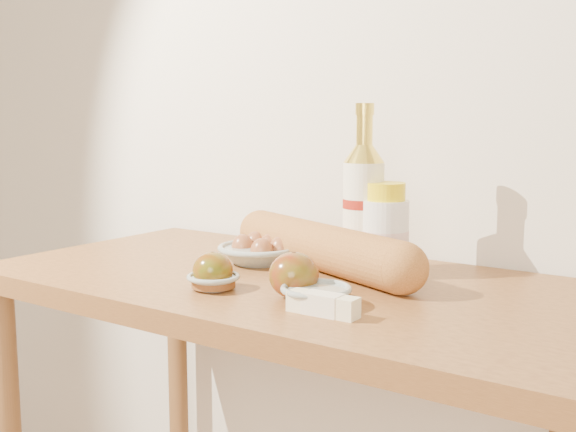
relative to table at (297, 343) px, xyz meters
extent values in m
cube|color=silver|center=(0.00, 0.33, 0.52)|extent=(3.50, 0.02, 2.60)
cube|color=#986231|center=(0.00, 0.00, 0.10)|extent=(1.20, 0.60, 0.04)
cylinder|color=brown|center=(-0.55, 0.25, -0.35)|extent=(0.05, 0.05, 0.86)
cylinder|color=white|center=(0.07, 0.12, 0.23)|extent=(0.10, 0.10, 0.21)
cylinder|color=maroon|center=(0.07, 0.12, 0.26)|extent=(0.10, 0.10, 0.02)
cone|color=yellow|center=(0.07, 0.12, 0.35)|extent=(0.10, 0.10, 0.03)
cylinder|color=yellow|center=(0.07, 0.12, 0.39)|extent=(0.04, 0.04, 0.06)
cylinder|color=yellow|center=(0.07, 0.12, 0.43)|extent=(0.04, 0.04, 0.02)
cylinder|color=white|center=(0.12, 0.12, 0.19)|extent=(0.09, 0.09, 0.14)
cylinder|color=beige|center=(0.12, 0.12, 0.19)|extent=(0.10, 0.10, 0.03)
cylinder|color=yellow|center=(0.12, 0.12, 0.28)|extent=(0.08, 0.08, 0.03)
torus|color=#95A39D|center=(-0.14, 0.07, 0.16)|extent=(0.20, 0.20, 0.01)
ellipsoid|color=brown|center=(-0.17, 0.06, 0.15)|extent=(0.06, 0.06, 0.06)
ellipsoid|color=brown|center=(-0.11, 0.04, 0.15)|extent=(0.06, 0.06, 0.06)
ellipsoid|color=brown|center=(-0.13, 0.10, 0.15)|extent=(0.06, 0.06, 0.06)
ellipsoid|color=brown|center=(-0.17, 0.10, 0.15)|extent=(0.06, 0.06, 0.06)
ellipsoid|color=brown|center=(-0.10, 0.08, 0.15)|extent=(0.06, 0.06, 0.06)
cylinder|color=#C27E3B|center=(0.00, 0.09, 0.17)|extent=(0.46, 0.25, 0.09)
sphere|color=#C27E3B|center=(-0.21, 0.17, 0.17)|extent=(0.12, 0.12, 0.09)
sphere|color=#C27E3B|center=(0.21, 0.00, 0.17)|extent=(0.12, 0.12, 0.09)
ellipsoid|color=maroon|center=(-0.08, -0.15, 0.16)|extent=(0.08, 0.08, 0.06)
cylinder|color=#4D3819|center=(-0.08, -0.15, 0.18)|extent=(0.01, 0.01, 0.01)
ellipsoid|color=maroon|center=(0.07, -0.12, 0.16)|extent=(0.10, 0.10, 0.08)
cylinder|color=#4C2E19|center=(0.07, -0.12, 0.19)|extent=(0.01, 0.01, 0.01)
torus|color=#95A29C|center=(-0.07, -0.15, 0.15)|extent=(0.10, 0.10, 0.01)
cylinder|color=brown|center=(-0.07, -0.15, 0.14)|extent=(0.08, 0.08, 0.02)
torus|color=#909D98|center=(0.13, -0.14, 0.15)|extent=(0.15, 0.15, 0.01)
cylinder|color=brown|center=(0.13, -0.14, 0.14)|extent=(0.12, 0.12, 0.02)
cube|color=beige|center=(0.17, -0.18, 0.14)|extent=(0.11, 0.03, 0.03)
cube|color=silver|center=(0.17, -0.18, 0.14)|extent=(0.06, 0.04, 0.03)
camera|label=1|loc=(0.73, -1.08, 0.43)|focal=45.00mm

